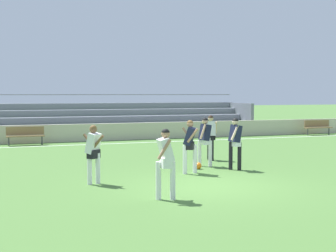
% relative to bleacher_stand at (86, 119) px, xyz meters
% --- Properties ---
extents(ground_plane, '(160.00, 160.00, 0.00)m').
position_rel_bleacher_stand_xyz_m(ground_plane, '(0.55, -15.85, -1.05)').
color(ground_plane, '#477033').
extents(field_line_sideline, '(44.00, 0.12, 0.01)m').
position_rel_bleacher_stand_xyz_m(field_line_sideline, '(0.55, -4.23, -1.05)').
color(field_line_sideline, white).
rests_on(field_line_sideline, ground).
extents(sideline_wall, '(48.00, 0.16, 0.92)m').
position_rel_bleacher_stand_xyz_m(sideline_wall, '(0.55, -2.57, -0.59)').
color(sideline_wall, beige).
rests_on(sideline_wall, ground).
extents(bleacher_stand, '(20.35, 3.42, 2.49)m').
position_rel_bleacher_stand_xyz_m(bleacher_stand, '(0.00, 0.00, 0.00)').
color(bleacher_stand, '#9EA3AD').
rests_on(bleacher_stand, ground).
extents(bench_far_right, '(1.80, 0.40, 0.90)m').
position_rel_bleacher_stand_xyz_m(bench_far_right, '(-3.60, -3.43, -0.50)').
color(bench_far_right, olive).
rests_on(bench_far_right, ground).
extents(bench_near_wall_gap, '(1.80, 0.40, 0.90)m').
position_rel_bleacher_stand_xyz_m(bench_near_wall_gap, '(13.57, -3.43, -0.50)').
color(bench_near_wall_gap, olive).
rests_on(bench_near_wall_gap, ground).
extents(player_dark_overlapping, '(0.53, 0.69, 1.69)m').
position_rel_bleacher_stand_xyz_m(player_dark_overlapping, '(0.82, -13.80, -0.04)').
color(player_dark_overlapping, white).
rests_on(player_dark_overlapping, ground).
extents(player_dark_challenging, '(0.56, 0.43, 1.69)m').
position_rel_bleacher_stand_xyz_m(player_dark_challenging, '(1.87, -12.61, -0.04)').
color(player_dark_challenging, white).
rests_on(player_dark_challenging, ground).
extents(player_white_wide_right, '(0.54, 0.46, 1.69)m').
position_rel_bleacher_stand_xyz_m(player_white_wide_right, '(-1.15, -17.05, -0.04)').
color(player_white_wide_right, white).
rests_on(player_white_wide_right, ground).
extents(player_white_on_ball, '(0.51, 0.69, 1.65)m').
position_rel_bleacher_stand_xyz_m(player_white_on_ball, '(-2.38, -14.54, -0.07)').
color(player_white_on_ball, white).
rests_on(player_white_on_ball, ground).
extents(player_white_pressing_high, '(0.61, 0.46, 1.70)m').
position_rel_bleacher_stand_xyz_m(player_white_pressing_high, '(2.70, -11.28, -0.03)').
color(player_white_pressing_high, black).
rests_on(player_white_pressing_high, ground).
extents(player_dark_dropping_back, '(0.53, 0.45, 1.71)m').
position_rel_bleacher_stand_xyz_m(player_dark_dropping_back, '(2.49, -13.66, -0.03)').
color(player_dark_dropping_back, black).
rests_on(player_dark_dropping_back, ground).
extents(soccer_ball, '(0.22, 0.22, 0.22)m').
position_rel_bleacher_stand_xyz_m(soccer_ball, '(1.41, -13.10, -0.94)').
color(soccer_ball, orange).
rests_on(soccer_ball, ground).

